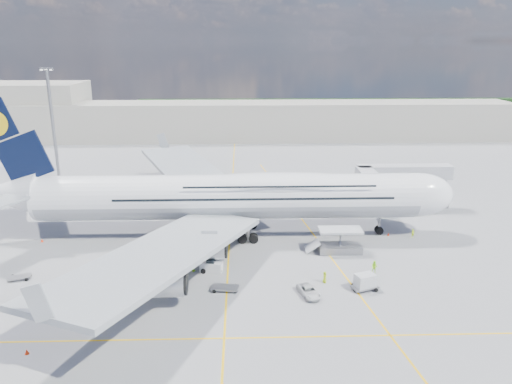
{
  "coord_description": "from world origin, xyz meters",
  "views": [
    {
      "loc": [
        2.0,
        -67.33,
        30.97
      ],
      "look_at": [
        4.33,
        8.0,
        8.12
      ],
      "focal_mm": 35.0,
      "sensor_mm": 36.0,
      "label": 1
    }
  ],
  "objects_px": {
    "cargo_loader": "(339,244)",
    "crew_van": "(325,277)",
    "dolly_row_a": "(157,254)",
    "cone_wing_left_inner": "(183,196)",
    "dolly_nose_near": "(225,288)",
    "cone_wing_left_outer": "(141,199)",
    "crew_wing": "(193,265)",
    "cone_wing_right_outer": "(27,352)",
    "cone_nose": "(388,234)",
    "cone_wing_right_inner": "(201,255)",
    "dolly_row_c": "(179,254)",
    "crew_tug": "(160,284)",
    "airliner": "(231,196)",
    "jet_bridge": "(391,177)",
    "crew_loader": "(374,267)",
    "baggage_tug": "(211,266)",
    "crew_nose": "(413,233)",
    "catering_truck_inner": "(155,193)",
    "service_van": "(309,291)",
    "cone_tail": "(42,240)",
    "dolly_row_b": "(73,296)",
    "light_mast": "(53,124)",
    "dolly_nose_far": "(365,281)",
    "dolly_back": "(19,277)",
    "catering_truck_outer": "(176,179)"
  },
  "relations": [
    {
      "from": "cargo_loader",
      "to": "crew_van",
      "type": "xyz_separation_m",
      "value": [
        -3.8,
        -10.21,
        -0.46
      ]
    },
    {
      "from": "dolly_row_a",
      "to": "cone_wing_left_inner",
      "type": "relative_size",
      "value": 4.97
    },
    {
      "from": "dolly_nose_near",
      "to": "cone_wing_left_outer",
      "type": "height_order",
      "value": "cone_wing_left_outer"
    },
    {
      "from": "crew_wing",
      "to": "cone_wing_right_outer",
      "type": "bearing_deg",
      "value": 169.69
    },
    {
      "from": "dolly_nose_near",
      "to": "dolly_row_a",
      "type": "bearing_deg",
      "value": 141.97
    },
    {
      "from": "cone_nose",
      "to": "cone_wing_right_inner",
      "type": "bearing_deg",
      "value": -166.24
    },
    {
      "from": "dolly_row_c",
      "to": "crew_van",
      "type": "distance_m",
      "value": 21.79
    },
    {
      "from": "crew_tug",
      "to": "cone_wing_left_inner",
      "type": "xyz_separation_m",
      "value": [
        -1.39,
        40.11,
        -0.59
      ]
    },
    {
      "from": "dolly_row_c",
      "to": "crew_wing",
      "type": "bearing_deg",
      "value": -35.84
    },
    {
      "from": "airliner",
      "to": "cone_nose",
      "type": "bearing_deg",
      "value": -1.95
    },
    {
      "from": "dolly_row_a",
      "to": "cone_wing_left_inner",
      "type": "xyz_separation_m",
      "value": [
        0.73,
        29.29,
        -0.01
      ]
    },
    {
      "from": "cone_wing_left_outer",
      "to": "cone_wing_left_inner",
      "type": "bearing_deg",
      "value": 9.48
    },
    {
      "from": "jet_bridge",
      "to": "cone_wing_left_outer",
      "type": "xyz_separation_m",
      "value": [
        -48.14,
        8.96,
        -6.56
      ]
    },
    {
      "from": "cone_wing_left_inner",
      "to": "cone_wing_right_outer",
      "type": "bearing_deg",
      "value": -100.85
    },
    {
      "from": "cone_nose",
      "to": "cone_wing_right_outer",
      "type": "bearing_deg",
      "value": -146.13
    },
    {
      "from": "crew_loader",
      "to": "crew_tug",
      "type": "distance_m",
      "value": 29.39
    },
    {
      "from": "baggage_tug",
      "to": "cone_wing_left_outer",
      "type": "height_order",
      "value": "baggage_tug"
    },
    {
      "from": "crew_nose",
      "to": "catering_truck_inner",
      "type": "bearing_deg",
      "value": 129.15
    },
    {
      "from": "cone_wing_right_inner",
      "to": "cone_nose",
      "type": "bearing_deg",
      "value": 13.76
    },
    {
      "from": "service_van",
      "to": "crew_loader",
      "type": "height_order",
      "value": "crew_loader"
    },
    {
      "from": "jet_bridge",
      "to": "crew_tug",
      "type": "bearing_deg",
      "value": -142.25
    },
    {
      "from": "cone_nose",
      "to": "cone_wing_left_outer",
      "type": "relative_size",
      "value": 0.81
    },
    {
      "from": "dolly_row_a",
      "to": "cone_tail",
      "type": "distance_m",
      "value": 20.32
    },
    {
      "from": "crew_nose",
      "to": "crew_loader",
      "type": "bearing_deg",
      "value": -153.14
    },
    {
      "from": "dolly_row_b",
      "to": "cone_wing_left_inner",
      "type": "distance_m",
      "value": 42.98
    },
    {
      "from": "light_mast",
      "to": "cone_wing_left_inner",
      "type": "bearing_deg",
      "value": -24.6
    },
    {
      "from": "crew_wing",
      "to": "cone_wing_right_inner",
      "type": "height_order",
      "value": "crew_wing"
    },
    {
      "from": "dolly_row_b",
      "to": "cone_wing_right_outer",
      "type": "bearing_deg",
      "value": -103.26
    },
    {
      "from": "catering_truck_inner",
      "to": "dolly_nose_far",
      "type": "bearing_deg",
      "value": -43.33
    },
    {
      "from": "airliner",
      "to": "dolly_nose_far",
      "type": "distance_m",
      "value": 26.86
    },
    {
      "from": "dolly_row_c",
      "to": "dolly_nose_near",
      "type": "relative_size",
      "value": 0.79
    },
    {
      "from": "crew_loader",
      "to": "cone_wing_right_inner",
      "type": "relative_size",
      "value": 3.72
    },
    {
      "from": "cone_wing_right_inner",
      "to": "dolly_back",
      "type": "bearing_deg",
      "value": -164.46
    },
    {
      "from": "jet_bridge",
      "to": "crew_van",
      "type": "height_order",
      "value": "jet_bridge"
    },
    {
      "from": "crew_van",
      "to": "cone_wing_right_inner",
      "type": "height_order",
      "value": "crew_van"
    },
    {
      "from": "airliner",
      "to": "cone_tail",
      "type": "bearing_deg",
      "value": -176.47
    },
    {
      "from": "dolly_back",
      "to": "dolly_nose_near",
      "type": "distance_m",
      "value": 28.28
    },
    {
      "from": "crew_wing",
      "to": "cone_wing_left_inner",
      "type": "relative_size",
      "value": 3.25
    },
    {
      "from": "cargo_loader",
      "to": "crew_tug",
      "type": "bearing_deg",
      "value": -155.27
    },
    {
      "from": "airliner",
      "to": "cone_wing_right_inner",
      "type": "relative_size",
      "value": 165.98
    },
    {
      "from": "airliner",
      "to": "cone_wing_right_inner",
      "type": "height_order",
      "value": "airliner"
    },
    {
      "from": "baggage_tug",
      "to": "airliner",
      "type": "bearing_deg",
      "value": 91.51
    },
    {
      "from": "dolly_row_a",
      "to": "crew_van",
      "type": "relative_size",
      "value": 1.87
    },
    {
      "from": "dolly_row_c",
      "to": "crew_tug",
      "type": "bearing_deg",
      "value": -76.57
    },
    {
      "from": "cone_wing_right_outer",
      "to": "dolly_row_a",
      "type": "bearing_deg",
      "value": 68.53
    },
    {
      "from": "cone_wing_right_inner",
      "to": "cone_wing_left_outer",
      "type": "bearing_deg",
      "value": 116.77
    },
    {
      "from": "crew_van",
      "to": "crew_tug",
      "type": "distance_m",
      "value": 21.71
    },
    {
      "from": "cargo_loader",
      "to": "crew_nose",
      "type": "bearing_deg",
      "value": 21.49
    },
    {
      "from": "dolly_nose_near",
      "to": "catering_truck_outer",
      "type": "relative_size",
      "value": 0.51
    },
    {
      "from": "catering_truck_outer",
      "to": "service_van",
      "type": "relative_size",
      "value": 1.68
    }
  ]
}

